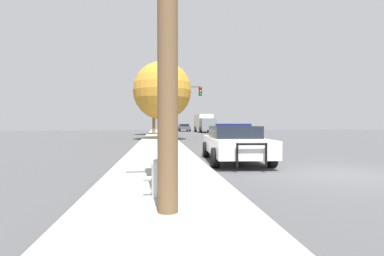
% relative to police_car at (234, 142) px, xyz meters
% --- Properties ---
extents(ground_plane, '(110.00, 110.00, 0.00)m').
position_rel_police_car_xyz_m(ground_plane, '(2.26, -3.15, -0.74)').
color(ground_plane, '#474749').
extents(sidewalk_left, '(3.00, 110.00, 0.13)m').
position_rel_police_car_xyz_m(sidewalk_left, '(-2.84, -3.15, -0.68)').
color(sidewalk_left, '#99968C').
rests_on(sidewalk_left, ground_plane).
extents(police_car, '(2.37, 5.23, 1.46)m').
position_rel_police_car_xyz_m(police_car, '(0.00, 0.00, 0.00)').
color(police_car, white).
rests_on(police_car, ground_plane).
extents(fire_hydrant, '(0.50, 0.22, 0.70)m').
position_rel_police_car_xyz_m(fire_hydrant, '(-2.95, -5.80, -0.24)').
color(fire_hydrant, '#B7BCC1').
rests_on(fire_hydrant, sidewalk_left).
extents(traffic_light, '(3.26, 0.35, 5.17)m').
position_rel_police_car_xyz_m(traffic_light, '(-0.47, 18.55, 3.01)').
color(traffic_light, '#424247').
rests_on(traffic_light, sidewalk_left).
extents(car_background_distant, '(2.24, 4.57, 1.33)m').
position_rel_police_car_xyz_m(car_background_distant, '(1.66, 42.42, -0.03)').
color(car_background_distant, '#474C51').
rests_on(car_background_distant, ground_plane).
extents(box_truck, '(2.67, 7.80, 2.89)m').
position_rel_police_car_xyz_m(box_truck, '(4.44, 36.33, 0.82)').
color(box_truck, slate).
rests_on(box_truck, ground_plane).
extents(tree_sidewalk_far, '(4.82, 4.82, 7.86)m').
position_rel_police_car_xyz_m(tree_sidewalk_far, '(-3.46, 25.54, 4.82)').
color(tree_sidewalk_far, brown).
rests_on(tree_sidewalk_far, sidewalk_left).
extents(tree_sidewalk_mid, '(5.06, 5.06, 6.72)m').
position_rel_police_car_xyz_m(tree_sidewalk_mid, '(-2.57, 14.89, 3.56)').
color(tree_sidewalk_mid, '#4C3823').
rests_on(tree_sidewalk_mid, sidewalk_left).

